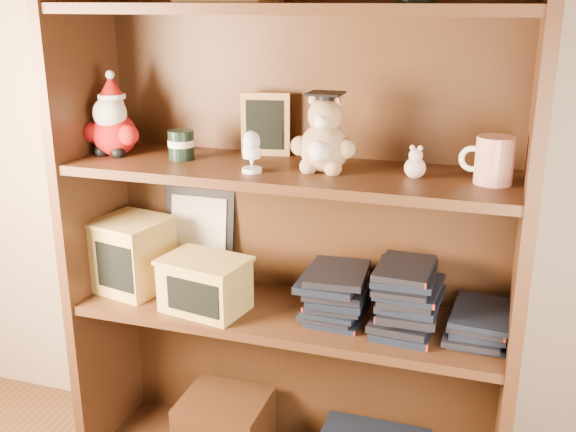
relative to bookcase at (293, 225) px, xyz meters
name	(u,v)px	position (x,y,z in m)	size (l,w,h in m)	color
bookcase	(293,225)	(0.00, 0.00, 0.00)	(1.20, 0.35, 1.60)	#462714
shelf_lower	(288,314)	(0.00, -0.05, -0.24)	(1.14, 0.33, 0.02)	#462714
shelf_upper	(288,172)	(0.00, -0.05, 0.16)	(1.14, 0.33, 0.02)	#462714
santa_plush	(113,124)	(-0.50, -0.06, 0.26)	(0.17, 0.12, 0.24)	#A50F0F
teachers_tin	(181,144)	(-0.30, -0.05, 0.21)	(0.07, 0.07, 0.08)	black
chalkboard_plaque	(266,125)	(-0.10, 0.06, 0.25)	(0.13, 0.08, 0.17)	#9E7547
egg_cup	(252,150)	(-0.07, -0.13, 0.23)	(0.05, 0.05, 0.10)	white
grad_teddy_bear	(324,141)	(0.10, -0.06, 0.25)	(0.16, 0.14, 0.20)	tan
pink_figurine	(415,165)	(0.32, -0.05, 0.20)	(0.05, 0.05, 0.08)	beige
teacher_mug	(493,160)	(0.50, -0.05, 0.23)	(0.12, 0.09, 0.11)	silver
certificate_frame	(200,234)	(-0.32, 0.09, -0.09)	(0.22, 0.06, 0.28)	black
treats_box	(132,254)	(-0.47, -0.05, -0.12)	(0.23, 0.23, 0.21)	tan
pencils_box	(205,284)	(-0.21, -0.12, -0.15)	(0.25, 0.20, 0.15)	tan
book_stack_left	(334,295)	(0.13, -0.05, -0.16)	(0.14, 0.20, 0.13)	black
book_stack_mid	(407,299)	(0.32, -0.05, -0.15)	(0.14, 0.20, 0.16)	black
book_stack_right	(479,323)	(0.50, -0.05, -0.19)	(0.14, 0.20, 0.08)	black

